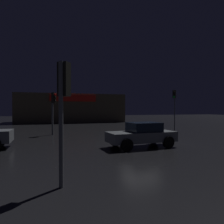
% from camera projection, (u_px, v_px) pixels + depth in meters
% --- Properties ---
extents(ground_plane, '(120.00, 120.00, 0.00)m').
position_uv_depth(ground_plane, '(140.00, 142.00, 14.43)').
color(ground_plane, black).
extents(store_building, '(18.05, 7.95, 4.85)m').
position_uv_depth(store_building, '(71.00, 108.00, 37.41)').
color(store_building, brown).
rests_on(store_building, ground).
extents(traffic_signal_opposite, '(0.43, 0.42, 4.32)m').
position_uv_depth(traffic_signal_opposite, '(174.00, 100.00, 22.28)').
color(traffic_signal_opposite, '#595B60').
rests_on(traffic_signal_opposite, ground).
extents(traffic_signal_cross_left, '(0.41, 0.43, 3.69)m').
position_uv_depth(traffic_signal_cross_left, '(63.00, 96.00, 6.16)').
color(traffic_signal_cross_left, '#595B60').
rests_on(traffic_signal_cross_left, ground).
extents(traffic_signal_cross_right, '(0.42, 0.42, 3.76)m').
position_uv_depth(traffic_signal_cross_right, '(53.00, 105.00, 18.42)').
color(traffic_signal_cross_right, '#595B60').
rests_on(traffic_signal_cross_right, ground).
extents(car_near, '(4.19, 2.12, 1.49)m').
position_uv_depth(car_near, '(142.00, 134.00, 12.52)').
color(car_near, slate).
rests_on(car_near, ground).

